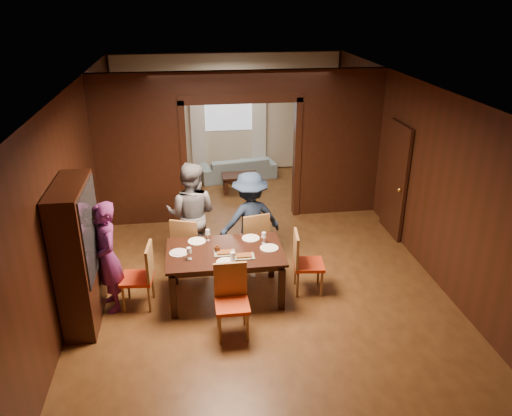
{
  "coord_description": "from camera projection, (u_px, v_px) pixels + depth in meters",
  "views": [
    {
      "loc": [
        -0.99,
        -7.58,
        4.23
      ],
      "look_at": [
        0.01,
        -0.4,
        1.05
      ],
      "focal_mm": 35.0,
      "sensor_mm": 36.0,
      "label": 1
    }
  ],
  "objects": [
    {
      "name": "plate_far_l",
      "position": [
        197.0,
        241.0,
        7.49
      ],
      "size": [
        0.27,
        0.27,
        0.01
      ],
      "primitive_type": "cylinder",
      "color": "white",
      "rests_on": "dining_table"
    },
    {
      "name": "serving_bowl",
      "position": [
        229.0,
        248.0,
        7.24
      ],
      "size": [
        0.28,
        0.28,
        0.07
      ],
      "primitive_type": "imported",
      "color": "black",
      "rests_on": "dining_table"
    },
    {
      "name": "coffee_table",
      "position": [
        240.0,
        183.0,
        11.34
      ],
      "size": [
        0.8,
        0.5,
        0.4
      ],
      "primitive_type": "cube",
      "color": "black",
      "rests_on": "floor"
    },
    {
      "name": "room_walls",
      "position": [
        240.0,
        141.0,
        9.81
      ],
      "size": [
        5.52,
        9.01,
        2.9
      ],
      "color": "black",
      "rests_on": "floor"
    },
    {
      "name": "plate_near",
      "position": [
        226.0,
        262.0,
        6.91
      ],
      "size": [
        0.27,
        0.27,
        0.01
      ],
      "primitive_type": "cylinder",
      "color": "silver",
      "rests_on": "dining_table"
    },
    {
      "name": "door_right",
      "position": [
        395.0,
        180.0,
        9.08
      ],
      "size": [
        0.06,
        0.9,
        2.1
      ],
      "primitive_type": "cube",
      "color": "black",
      "rests_on": "floor"
    },
    {
      "name": "curtain_right",
      "position": [
        259.0,
        121.0,
        12.29
      ],
      "size": [
        0.35,
        0.06,
        2.4
      ],
      "primitive_type": "cube",
      "color": "white",
      "rests_on": "back_wall"
    },
    {
      "name": "window_far",
      "position": [
        228.0,
        104.0,
        12.05
      ],
      "size": [
        1.2,
        0.03,
        1.3
      ],
      "primitive_type": "cube",
      "color": "silver",
      "rests_on": "back_wall"
    },
    {
      "name": "plate_far_r",
      "position": [
        251.0,
        238.0,
        7.58
      ],
      "size": [
        0.27,
        0.27,
        0.01
      ],
      "primitive_type": "cylinder",
      "color": "white",
      "rests_on": "dining_table"
    },
    {
      "name": "plate_left",
      "position": [
        179.0,
        253.0,
        7.16
      ],
      "size": [
        0.27,
        0.27,
        0.01
      ],
      "primitive_type": "cylinder",
      "color": "silver",
      "rests_on": "dining_table"
    },
    {
      "name": "curtain_left",
      "position": [
        198.0,
        124.0,
        12.1
      ],
      "size": [
        0.35,
        0.06,
        2.4
      ],
      "primitive_type": "cube",
      "color": "white",
      "rests_on": "back_wall"
    },
    {
      "name": "floor",
      "position": [
        252.0,
        254.0,
        8.7
      ],
      "size": [
        9.0,
        9.0,
        0.0
      ],
      "primitive_type": "plane",
      "color": "#4C2D15",
      "rests_on": "ground"
    },
    {
      "name": "person_purple",
      "position": [
        107.0,
        257.0,
        6.94
      ],
      "size": [
        0.58,
        0.7,
        1.63
      ],
      "primitive_type": "imported",
      "rotation": [
        0.0,
        0.0,
        -1.19
      ],
      "color": "#63225E",
      "rests_on": "floor"
    },
    {
      "name": "plate_right",
      "position": [
        269.0,
        248.0,
        7.29
      ],
      "size": [
        0.27,
        0.27,
        0.01
      ],
      "primitive_type": "cylinder",
      "color": "silver",
      "rests_on": "dining_table"
    },
    {
      "name": "ceiling",
      "position": [
        252.0,
        86.0,
        7.54
      ],
      "size": [
        5.5,
        9.0,
        0.02
      ],
      "primitive_type": "cube",
      "color": "silver",
      "rests_on": "room_walls"
    },
    {
      "name": "platter_a",
      "position": [
        225.0,
        253.0,
        7.14
      ],
      "size": [
        0.3,
        0.2,
        0.04
      ],
      "primitive_type": "cube",
      "color": "gray",
      "rests_on": "dining_table"
    },
    {
      "name": "hutch",
      "position": [
        78.0,
        255.0,
        6.62
      ],
      "size": [
        0.4,
        1.2,
        2.0
      ],
      "primitive_type": "cube",
      "color": "black",
      "rests_on": "floor"
    },
    {
      "name": "dining_table",
      "position": [
        226.0,
        274.0,
        7.37
      ],
      "size": [
        1.68,
        1.05,
        0.76
      ],
      "primitive_type": "cube",
      "color": "black",
      "rests_on": "floor"
    },
    {
      "name": "person_grey",
      "position": [
        191.0,
        215.0,
        8.08
      ],
      "size": [
        1.01,
        0.88,
        1.77
      ],
      "primitive_type": "imported",
      "rotation": [
        0.0,
        0.0,
        2.86
      ],
      "color": "#595B61",
      "rests_on": "floor"
    },
    {
      "name": "condiment_jar",
      "position": [
        217.0,
        249.0,
        7.17
      ],
      "size": [
        0.08,
        0.08,
        0.11
      ],
      "primitive_type": null,
      "color": "#4A2511",
      "rests_on": "dining_table"
    },
    {
      "name": "chair_near",
      "position": [
        232.0,
        303.0,
        6.5
      ],
      "size": [
        0.44,
        0.44,
        0.97
      ],
      "primitive_type": null,
      "rotation": [
        0.0,
        0.0,
        0.0
      ],
      "color": "red",
      "rests_on": "floor"
    },
    {
      "name": "tumbler",
      "position": [
        233.0,
        257.0,
        6.92
      ],
      "size": [
        0.07,
        0.07,
        0.14
      ],
      "primitive_type": "cylinder",
      "color": "silver",
      "rests_on": "dining_table"
    },
    {
      "name": "wineglass_far",
      "position": [
        208.0,
        235.0,
        7.49
      ],
      "size": [
        0.08,
        0.08,
        0.18
      ],
      "primitive_type": null,
      "color": "white",
      "rests_on": "dining_table"
    },
    {
      "name": "chair_far_r",
      "position": [
        252.0,
        237.0,
        8.22
      ],
      "size": [
        0.52,
        0.52,
        0.97
      ],
      "primitive_type": null,
      "rotation": [
        0.0,
        0.0,
        3.34
      ],
      "color": "#E84015",
      "rests_on": "floor"
    },
    {
      "name": "platter_b",
      "position": [
        244.0,
        256.0,
        7.05
      ],
      "size": [
        0.3,
        0.2,
        0.04
      ],
      "primitive_type": "cube",
      "color": "gray",
      "rests_on": "dining_table"
    },
    {
      "name": "chair_far_l",
      "position": [
        189.0,
        243.0,
        8.03
      ],
      "size": [
        0.56,
        0.56,
        0.97
      ],
      "primitive_type": null,
      "rotation": [
        0.0,
        0.0,
        2.79
      ],
      "color": "orange",
      "rests_on": "floor"
    },
    {
      "name": "person_navy",
      "position": [
        250.0,
        220.0,
        8.1
      ],
      "size": [
        1.15,
        0.82,
        1.61
      ],
      "primitive_type": "imported",
      "rotation": [
        0.0,
        0.0,
        3.37
      ],
      "color": "#18263C",
      "rests_on": "floor"
    },
    {
      "name": "wineglass_right",
      "position": [
        264.0,
        238.0,
        7.41
      ],
      "size": [
        0.08,
        0.08,
        0.18
      ],
      "primitive_type": null,
      "color": "silver",
      "rests_on": "dining_table"
    },
    {
      "name": "wineglass_left",
      "position": [
        189.0,
        253.0,
        6.97
      ],
      "size": [
        0.08,
        0.08,
        0.18
      ],
      "primitive_type": null,
      "color": "silver",
      "rests_on": "dining_table"
    },
    {
      "name": "chair_right",
      "position": [
        309.0,
        262.0,
        7.47
      ],
      "size": [
        0.48,
        0.48,
        0.97
      ],
      "primitive_type": null,
      "rotation": [
        0.0,
        0.0,
        1.46
      ],
      "color": "red",
      "rests_on": "floor"
    },
    {
      "name": "sofa",
      "position": [
        238.0,
        168.0,
        12.11
      ],
      "size": [
        1.91,
        1.01,
        0.53
      ],
      "primitive_type": "imported",
      "rotation": [
        0.0,
        0.0,
        3.31
      ],
      "color": "#83A1AC",
      "rests_on": "floor"
    },
    {
      "name": "chair_left",
      "position": [
        137.0,
        276.0,
        7.11
      ],
      "size": [
        0.48,
        0.48,
        0.97
      ],
      "primitive_type": null,
      "rotation": [
        0.0,
        0.0,
        -1.66
      ],
      "color": "red",
      "rests_on": "floor"
    }
  ]
}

